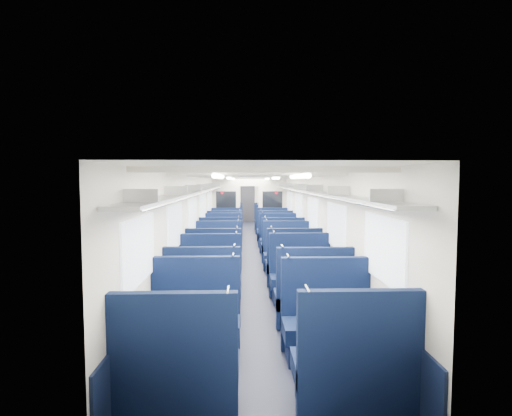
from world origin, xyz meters
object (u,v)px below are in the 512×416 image
Objects in this scene: seat_5 at (313,301)px; seat_18 at (226,232)px; seat_4 at (203,300)px; seat_21 at (269,225)px; seat_9 at (293,267)px; seat_20 at (229,225)px; seat_2 at (195,325)px; seat_16 at (225,236)px; seat_10 at (218,256)px; seat_22 at (230,222)px; bulkhead at (249,206)px; seat_12 at (221,248)px; seat_13 at (282,248)px; end_door at (248,203)px; seat_23 at (267,222)px; seat_3 at (327,326)px; seat_7 at (301,280)px; seat_14 at (223,241)px; seat_17 at (275,235)px; seat_0 at (177,377)px; seat_1 at (354,373)px; seat_15 at (279,242)px; seat_19 at (273,232)px; seat_6 at (210,281)px; seat_8 at (214,267)px; seat_11 at (287,256)px.

seat_5 and seat_18 have the same top height.
seat_4 is 1.00× the size of seat_21.
seat_20 is at bearing 101.99° from seat_9.
seat_2 is 1.00× the size of seat_16.
seat_5 is 10.29m from seat_21.
seat_10 and seat_22 have the same top height.
seat_12 is (-0.83, -4.27, -0.84)m from bulkhead.
seat_13 is 2.95m from seat_16.
end_door is 1.58× the size of seat_13.
seat_13 is (1.66, 5.60, 0.00)m from seat_2.
bulkhead is 2.58m from seat_23.
seat_9 and seat_20 have the same top height.
seat_2 and seat_3 have the same top height.
seat_10 is at bearing 126.22° from seat_7.
seat_3 is 1.00× the size of seat_20.
seat_22 is (0.00, 5.55, 0.00)m from seat_14.
seat_12 is at bearing 105.88° from seat_3.
end_door is 1.58× the size of seat_17.
seat_0 is at bearing -100.05° from seat_17.
seat_1 and seat_15 have the same top height.
end_door is at bearing 93.16° from seat_5.
seat_14 is 1.00× the size of seat_22.
seat_19 is (1.66, 0.01, 0.00)m from seat_18.
seat_6 is at bearing -90.00° from seat_22.
seat_19 is at bearing 80.89° from seat_0.
seat_19 is at bearing 90.00° from seat_1.
seat_7 is 1.00× the size of seat_8.
seat_21 is at bearing 90.00° from seat_1.
seat_8 is (0.00, 2.23, 0.00)m from seat_4.
seat_4 is 1.00× the size of seat_18.
seat_3 is at bearing -63.86° from seat_8.
seat_4 is 1.00× the size of seat_8.
seat_18 is 1.00× the size of seat_22.
seat_3 is 1.00× the size of seat_13.
seat_22 is at bearing 90.00° from seat_20.
seat_2 is at bearing -90.00° from seat_14.
seat_5 is at bearing -84.77° from bulkhead.
seat_22 is at bearing 101.77° from seat_11.
seat_2 is at bearing -92.97° from end_door.
seat_6 is 1.00× the size of seat_13.
end_door is at bearing 93.45° from seat_7.
seat_4 is 4.68m from seat_12.
seat_7 is 5.83m from seat_17.
seat_23 is (1.66, 6.56, 0.00)m from seat_12.
seat_17 is at bearing 90.00° from seat_3.
seat_17 is at bearing 65.06° from seat_10.
seat_6 is at bearing 126.19° from seat_3.
seat_15 is 4.65m from seat_20.
seat_3 is at bearing -90.00° from seat_7.
seat_14 is (-1.66, 6.95, 0.00)m from seat_3.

